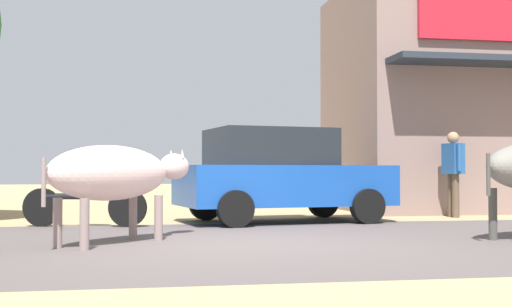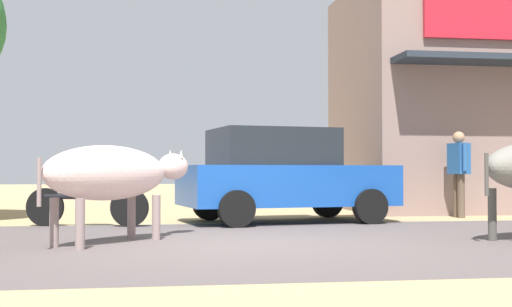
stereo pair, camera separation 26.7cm
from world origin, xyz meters
name	(u,v)px [view 1 (the left image)]	position (x,y,z in m)	size (l,w,h in m)	color
ground	(248,243)	(0.00, 0.00, 0.00)	(80.00, 80.00, 0.00)	tan
asphalt_road	(248,243)	(0.00, 0.00, 0.00)	(72.00, 6.27, 0.00)	#5C5150
parked_hatchback_car	(279,174)	(1.14, 3.38, 0.84)	(3.89, 2.41, 1.64)	#184AA6
parked_motorcycle	(86,198)	(-2.16, 2.92, 0.47)	(1.99, 0.57, 1.06)	black
cow_near_brown	(115,174)	(-1.64, 0.22, 0.87)	(2.03, 2.20, 1.22)	beige
pedestrian_by_shop	(453,167)	(4.75, 4.02, 0.98)	(0.34, 0.61, 1.67)	brown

